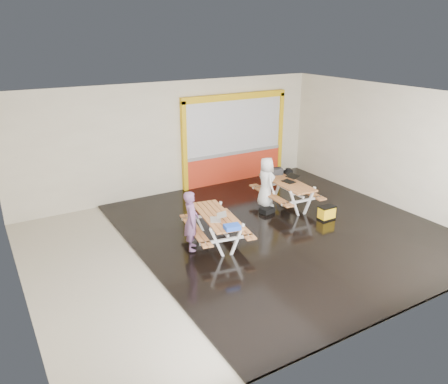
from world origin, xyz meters
TOP-DOWN VIEW (x-y plane):
  - room at (0.00, 0.00)m, footprint 10.02×8.02m
  - deck at (1.25, 0.00)m, footprint 7.50×7.98m
  - kiosk at (2.20, 3.93)m, footprint 3.88×0.16m
  - picnic_table_left at (-0.64, 0.19)m, footprint 1.59×2.09m
  - picnic_table_right at (2.28, 1.19)m, footprint 1.47×2.07m
  - person_left at (-1.34, 0.11)m, footprint 0.54×0.62m
  - person_right at (1.68, 1.37)m, footprint 0.56×0.77m
  - laptop_left at (-0.75, -0.09)m, footprint 0.49×0.47m
  - laptop_right at (2.37, 1.16)m, footprint 0.46×0.42m
  - blue_pouch at (-0.72, -0.69)m, footprint 0.39×0.31m
  - toolbox at (2.40, 1.88)m, footprint 0.45×0.31m
  - backpack at (2.80, 1.79)m, footprint 0.25×0.16m
  - dark_case at (1.49, 1.03)m, footprint 0.41×0.34m
  - fluke_bag at (2.62, -0.16)m, footprint 0.45×0.29m

SIDE VIEW (x-z plane):
  - deck at x=1.25m, z-range 0.00..0.05m
  - dark_case at x=1.49m, z-range 0.05..0.19m
  - fluke_bag at x=2.62m, z-range 0.04..0.43m
  - picnic_table_left at x=-0.64m, z-range 0.20..0.97m
  - picnic_table_right at x=2.28m, z-range 0.21..1.01m
  - backpack at x=2.80m, z-range 0.52..0.95m
  - person_left at x=-1.34m, z-range 0.08..1.51m
  - blue_pouch at x=-0.72m, z-range 0.77..0.87m
  - laptop_left at x=-0.75m, z-range 0.74..0.90m
  - person_right at x=1.68m, z-range 0.11..1.56m
  - laptop_right at x=2.37m, z-range 0.77..0.94m
  - toolbox at x=2.40m, z-range 0.77..1.01m
  - kiosk at x=2.20m, z-range -0.06..2.94m
  - room at x=0.00m, z-range -0.01..3.51m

